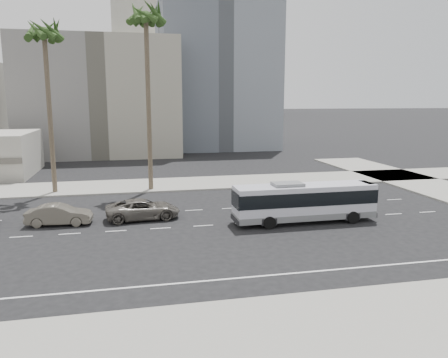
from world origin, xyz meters
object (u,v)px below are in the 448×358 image
object	(u,v)px
car_b	(59,215)
palm_near	(146,21)
city_bus	(305,201)
palm_mid	(44,37)
car_a	(143,209)

from	to	relation	value
car_b	palm_near	xyz separation A→B (m)	(7.00, 10.78, 15.13)
palm_near	city_bus	bearing A→B (deg)	-53.28
car_b	palm_mid	world-z (taller)	palm_mid
city_bus	car_b	distance (m)	17.58
city_bus	palm_mid	distance (m)	27.20
car_b	palm_mid	distance (m)	17.78
city_bus	car_a	xyz separation A→B (m)	(-11.42, 3.32, -0.81)
car_b	palm_mid	xyz separation A→B (m)	(-1.98, 11.32, 13.56)
city_bus	palm_mid	bearing A→B (deg)	143.01
city_bus	car_b	size ratio (longest dim) A/B	2.31
car_a	palm_mid	world-z (taller)	palm_mid
palm_mid	city_bus	bearing A→B (deg)	-36.65
car_a	palm_mid	distance (m)	19.15
car_a	palm_mid	size ratio (longest dim) A/B	0.34
city_bus	palm_near	xyz separation A→B (m)	(-10.30, 13.81, 14.31)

